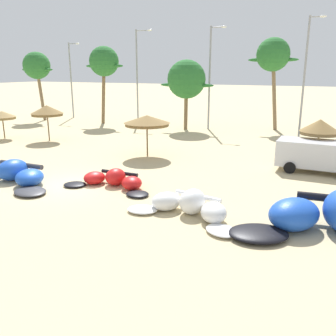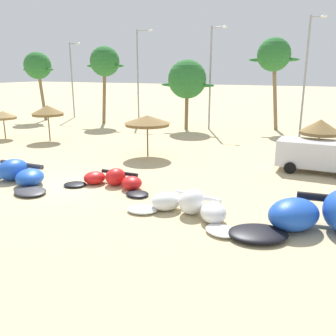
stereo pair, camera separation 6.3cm
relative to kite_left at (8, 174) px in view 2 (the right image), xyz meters
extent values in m
plane|color=#C6B284|center=(3.26, 0.84, -0.44)|extent=(260.00, 260.00, 0.00)
ellipsoid|color=blue|center=(-0.01, 0.37, 0.13)|extent=(1.45, 1.80, 1.14)
ellipsoid|color=blue|center=(1.56, 0.01, -0.02)|extent=(2.19, 2.27, 0.84)
ellipsoid|color=#333338|center=(2.58, -1.00, -0.32)|extent=(2.13, 1.91, 0.23)
cylinder|color=#333338|center=(-0.02, 0.99, 0.27)|extent=(3.00, 0.34, 0.27)
cube|color=#333338|center=(0.00, 0.20, 0.13)|extent=(1.10, 0.66, 0.04)
ellipsoid|color=black|center=(3.78, 0.88, -0.35)|extent=(1.45, 1.37, 0.18)
ellipsoid|color=red|center=(4.48, 1.64, -0.11)|extent=(1.49, 1.53, 0.66)
ellipsoid|color=red|center=(5.60, 1.95, 0.00)|extent=(1.05, 1.18, 0.89)
ellipsoid|color=red|center=(6.73, 1.69, -0.11)|extent=(1.51, 1.54, 0.66)
ellipsoid|color=black|center=(7.47, 0.96, -0.35)|extent=(1.43, 1.34, 0.18)
cylinder|color=black|center=(5.59, 2.36, 0.10)|extent=(2.16, 0.24, 0.20)
cube|color=black|center=(5.60, 1.84, 0.00)|extent=(0.79, 0.43, 0.04)
ellipsoid|color=white|center=(8.67, -0.73, -0.33)|extent=(1.47, 1.25, 0.21)
ellipsoid|color=white|center=(9.50, -0.10, -0.05)|extent=(1.65, 1.65, 0.79)
ellipsoid|color=white|center=(10.67, 0.00, 0.09)|extent=(1.22, 1.45, 1.06)
ellipsoid|color=white|center=(11.74, -0.46, -0.05)|extent=(1.49, 1.62, 0.79)
ellipsoid|color=white|center=(12.33, -1.32, -0.33)|extent=(1.64, 1.53, 0.21)
cylinder|color=white|center=(10.74, 0.45, 0.19)|extent=(2.18, 0.54, 0.20)
cube|color=white|center=(10.65, -0.13, 0.09)|extent=(0.85, 0.59, 0.04)
ellipsoid|color=black|center=(13.64, -1.12, -0.28)|extent=(2.67, 2.43, 0.32)
ellipsoid|color=blue|center=(14.68, 0.21, 0.15)|extent=(2.51, 2.70, 1.18)
cylinder|color=brown|center=(-10.54, 9.08, 0.51)|extent=(0.10, 0.10, 1.90)
cone|color=#9E7F4C|center=(-10.54, 9.08, 1.71)|extent=(2.31, 2.31, 0.50)
cylinder|color=olive|center=(-10.54, 9.08, 1.36)|extent=(2.19, 2.19, 0.20)
cylinder|color=brown|center=(-6.23, 9.94, 0.72)|extent=(0.10, 0.10, 2.32)
cone|color=olive|center=(-6.23, 9.94, 2.22)|extent=(2.67, 2.67, 0.68)
cylinder|color=brown|center=(-6.23, 9.94, 1.78)|extent=(2.53, 2.53, 0.20)
cylinder|color=brown|center=(4.05, 8.40, 0.73)|extent=(0.10, 0.10, 2.33)
cone|color=olive|center=(4.05, 8.40, 2.16)|extent=(3.16, 3.16, 0.53)
cylinder|color=brown|center=(4.05, 8.40, 1.79)|extent=(3.00, 3.00, 0.20)
cylinder|color=brown|center=(14.90, 10.50, 0.66)|extent=(0.10, 0.10, 2.20)
cone|color=olive|center=(14.90, 10.50, 2.13)|extent=(2.38, 2.38, 0.75)
cylinder|color=brown|center=(14.90, 10.50, 1.66)|extent=(2.26, 2.26, 0.20)
cube|color=silver|center=(15.10, 9.08, 0.65)|extent=(4.80, 2.14, 1.50)
cube|color=black|center=(13.79, 9.11, 0.91)|extent=(1.23, 2.02, 0.56)
cylinder|color=black|center=(13.61, 8.09, -0.10)|extent=(0.68, 0.25, 0.68)
cylinder|color=black|center=(13.65, 10.13, -0.10)|extent=(0.68, 0.25, 0.68)
cylinder|color=#7F6647|center=(-16.20, 19.76, 2.72)|extent=(0.90, 0.36, 6.33)
sphere|color=#286B2D|center=(-16.47, 19.76, 5.89)|extent=(3.10, 3.10, 3.10)
ellipsoid|color=#286B2D|center=(-17.71, 19.76, 5.42)|extent=(2.17, 0.50, 0.36)
ellipsoid|color=#286B2D|center=(-15.23, 19.76, 5.42)|extent=(2.17, 0.50, 0.36)
cylinder|color=brown|center=(-7.82, 20.49, 2.92)|extent=(0.84, 0.36, 6.73)
sphere|color=#286B2D|center=(-7.58, 20.49, 6.29)|extent=(3.18, 3.18, 3.18)
ellipsoid|color=#286B2D|center=(-8.85, 20.49, 5.81)|extent=(2.23, 0.50, 0.36)
ellipsoid|color=#286B2D|center=(-6.31, 20.49, 5.81)|extent=(2.23, 0.50, 0.36)
cylinder|color=brown|center=(2.00, 20.52, 2.04)|extent=(0.39, 0.36, 4.95)
sphere|color=#286B2D|center=(2.01, 20.52, 4.51)|extent=(3.77, 3.77, 3.77)
ellipsoid|color=#286B2D|center=(0.51, 20.52, 3.94)|extent=(2.64, 0.50, 0.36)
ellipsoid|color=#286B2D|center=(3.52, 20.52, 3.94)|extent=(2.64, 0.50, 0.36)
cylinder|color=#7F6647|center=(9.93, 24.07, 3.20)|extent=(1.08, 0.36, 7.27)
sphere|color=#286B2D|center=(9.57, 24.07, 6.83)|extent=(3.21, 3.21, 3.21)
ellipsoid|color=#286B2D|center=(8.29, 24.07, 6.35)|extent=(2.25, 0.50, 0.36)
ellipsoid|color=#286B2D|center=(10.86, 24.07, 6.35)|extent=(2.25, 0.50, 0.36)
cylinder|color=gray|center=(-14.54, 23.34, 4.08)|extent=(0.18, 0.18, 9.03)
cylinder|color=gray|center=(-13.90, 23.34, 8.44)|extent=(1.29, 0.10, 0.10)
ellipsoid|color=silver|center=(-13.25, 23.34, 8.44)|extent=(0.56, 0.24, 0.20)
cylinder|color=gray|center=(-5.15, 23.35, 4.62)|extent=(0.18, 0.18, 10.12)
cylinder|color=gray|center=(-4.32, 23.35, 9.53)|extent=(1.67, 0.10, 0.10)
ellipsoid|color=silver|center=(-3.48, 23.35, 9.53)|extent=(0.56, 0.24, 0.20)
cylinder|color=gray|center=(4.01, 21.67, 4.51)|extent=(0.18, 0.18, 9.89)
cylinder|color=gray|center=(4.63, 21.67, 9.30)|extent=(1.25, 0.10, 0.10)
ellipsoid|color=silver|center=(5.26, 21.67, 9.30)|extent=(0.56, 0.24, 0.20)
cylinder|color=gray|center=(12.85, 21.01, 4.69)|extent=(0.18, 0.18, 10.25)
cylinder|color=gray|center=(13.36, 21.01, 9.66)|extent=(1.01, 0.10, 0.10)
ellipsoid|color=silver|center=(13.86, 21.01, 9.66)|extent=(0.56, 0.24, 0.20)
camera|label=1|loc=(15.69, -13.27, 5.41)|focal=38.56mm
camera|label=2|loc=(15.74, -13.24, 5.41)|focal=38.56mm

